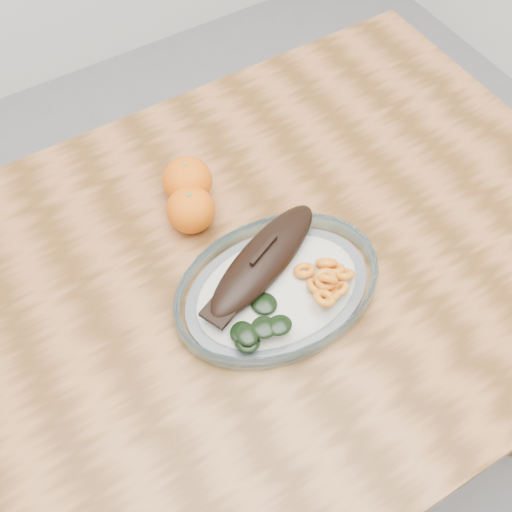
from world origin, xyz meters
The scene contains 5 objects.
ground centered at (0.00, 0.00, 0.00)m, with size 3.00×3.00×0.00m, color slate.
dining_table centered at (0.00, 0.00, 0.65)m, with size 1.20×0.80×0.75m.
plated_meal centered at (0.03, -0.05, 0.77)m, with size 0.58×0.57×0.08m.
orange_left centered at (0.01, 0.18, 0.79)m, with size 0.08×0.08×0.08m, color #E95F04.
orange_right centered at (-0.01, 0.12, 0.79)m, with size 0.07×0.07×0.07m, color #E95F04.
Camera 1 is at (-0.25, -0.45, 1.56)m, focal length 45.00 mm.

